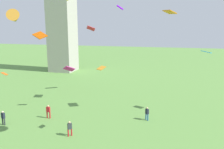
{
  "coord_description": "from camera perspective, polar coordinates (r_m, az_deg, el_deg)",
  "views": [
    {
      "loc": [
        8.17,
        -4.0,
        10.73
      ],
      "look_at": [
        2.48,
        17.36,
        6.09
      ],
      "focal_mm": 36.63,
      "sensor_mm": 36.0,
      "label": 1
    }
  ],
  "objects": [
    {
      "name": "person_0",
      "position": [
        23.69,
        -10.52,
        -12.92
      ],
      "size": [
        0.45,
        0.45,
        1.56
      ],
      "rotation": [
        0.0,
        0.0,
        0.78
      ],
      "color": "red",
      "rests_on": "ground_plane"
    },
    {
      "name": "kite_flying_1",
      "position": [
        29.14,
        -23.19,
        12.76
      ],
      "size": [
        2.4,
        2.76,
        2.05
      ],
      "rotation": [
        0.0,
        0.0,
        3.65
      ],
      "color": "#BA7A23"
    },
    {
      "name": "kite_flying_6",
      "position": [
        29.28,
        22.48,
        5.24
      ],
      "size": [
        1.32,
        1.15,
        0.34
      ],
      "rotation": [
        0.0,
        0.0,
        5.88
      ],
      "color": "#0D91E7"
    },
    {
      "name": "person_3",
      "position": [
        28.49,
        -15.62,
        -8.72
      ],
      "size": [
        0.51,
        0.26,
        1.65
      ],
      "rotation": [
        0.0,
        0.0,
        0.04
      ],
      "color": "red",
      "rests_on": "ground_plane"
    },
    {
      "name": "kite_flying_4",
      "position": [
        21.4,
        -2.68,
        1.63
      ],
      "size": [
        0.84,
        0.95,
        0.31
      ],
      "rotation": [
        0.0,
        0.0,
        1.16
      ],
      "color": "orange"
    },
    {
      "name": "kite_flying_3",
      "position": [
        39.6,
        -10.64,
        1.42
      ],
      "size": [
        1.99,
        1.73,
        1.28
      ],
      "rotation": [
        0.0,
        0.0,
        3.96
      ],
      "color": "#B71E7F"
    },
    {
      "name": "kite_flying_7",
      "position": [
        25.53,
        -17.54,
        9.33
      ],
      "size": [
        1.79,
        1.48,
        0.83
      ],
      "rotation": [
        0.0,
        0.0,
        5.81
      ],
      "color": "#C74D04"
    },
    {
      "name": "person_1",
      "position": [
        27.27,
        8.73,
        -9.43
      ],
      "size": [
        0.46,
        0.46,
        1.58
      ],
      "rotation": [
        0.0,
        0.0,
        2.35
      ],
      "color": "#235693",
      "rests_on": "ground_plane"
    },
    {
      "name": "person_2",
      "position": [
        28.42,
        -25.53,
        -9.55
      ],
      "size": [
        0.49,
        0.35,
        1.63
      ],
      "rotation": [
        0.0,
        0.0,
        6.0
      ],
      "color": "#2D3338",
      "rests_on": "ground_plane"
    },
    {
      "name": "kite_flying_2",
      "position": [
        30.36,
        2.02,
        16.4
      ],
      "size": [
        1.1,
        1.6,
        0.79
      ],
      "rotation": [
        0.0,
        0.0,
        1.76
      ],
      "color": "#7205DA"
    },
    {
      "name": "kite_flying_10",
      "position": [
        32.65,
        -25.23,
        0.17
      ],
      "size": [
        1.01,
        1.15,
        0.54
      ],
      "rotation": [
        0.0,
        0.0,
        1.97
      ],
      "color": "#DE5811"
    },
    {
      "name": "kite_flying_8",
      "position": [
        27.12,
        -5.3,
        11.39
      ],
      "size": [
        1.14,
        0.83,
        0.69
      ],
      "rotation": [
        0.0,
        0.0,
        3.52
      ],
      "color": "red"
    },
    {
      "name": "kite_flying_9",
      "position": [
        27.23,
        14.19,
        14.9
      ],
      "size": [
        1.67,
        1.78,
        0.47
      ],
      "rotation": [
        0.0,
        0.0,
        2.21
      ],
      "color": "orange"
    }
  ]
}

